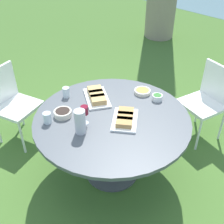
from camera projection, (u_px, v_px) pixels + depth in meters
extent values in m
plane|color=#446B2B|center=(112.00, 171.00, 2.99)|extent=(40.00, 40.00, 0.00)
cylinder|color=#4C4C51|center=(112.00, 171.00, 2.98)|extent=(0.55, 0.55, 0.02)
cylinder|color=#4C4C51|center=(112.00, 147.00, 2.78)|extent=(0.11, 0.11, 0.67)
cylinder|color=#4C5156|center=(112.00, 119.00, 2.57)|extent=(1.44, 1.44, 0.03)
cube|color=white|center=(202.00, 105.00, 3.21)|extent=(0.53, 0.52, 0.04)
cube|color=white|center=(218.00, 83.00, 3.15)|extent=(0.43, 0.14, 0.42)
cylinder|color=white|center=(175.00, 117.00, 3.41)|extent=(0.03, 0.03, 0.43)
cylinder|color=white|center=(198.00, 135.00, 3.13)|extent=(0.03, 0.03, 0.43)
cylinder|color=white|center=(198.00, 108.00, 3.56)|extent=(0.03, 0.03, 0.43)
cylinder|color=white|center=(222.00, 125.00, 3.28)|extent=(0.03, 0.03, 0.43)
cube|color=white|center=(17.00, 107.00, 3.17)|extent=(0.54, 0.55, 0.04)
cube|color=white|center=(0.00, 86.00, 3.10)|extent=(0.17, 0.43, 0.42)
cylinder|color=white|center=(22.00, 138.00, 3.09)|extent=(0.03, 0.03, 0.43)
cylinder|color=white|center=(44.00, 119.00, 3.37)|extent=(0.03, 0.03, 0.43)
cylinder|color=white|center=(21.00, 111.00, 3.51)|extent=(0.03, 0.03, 0.43)
cylinder|color=silver|center=(80.00, 122.00, 2.33)|extent=(0.09, 0.09, 0.22)
cone|color=silver|center=(83.00, 115.00, 2.25)|extent=(0.02, 0.02, 0.03)
cylinder|color=silver|center=(85.00, 123.00, 2.49)|extent=(0.06, 0.06, 0.01)
cylinder|color=silver|center=(85.00, 118.00, 2.46)|extent=(0.01, 0.01, 0.10)
cylinder|color=maroon|center=(84.00, 110.00, 2.41)|extent=(0.07, 0.07, 0.08)
cube|color=white|center=(125.00, 120.00, 2.51)|extent=(0.38, 0.40, 0.02)
cube|color=#B2844C|center=(124.00, 122.00, 2.43)|extent=(0.18, 0.18, 0.04)
cube|color=#B2844C|center=(125.00, 117.00, 2.50)|extent=(0.18, 0.18, 0.04)
cube|color=#B2844C|center=(126.00, 112.00, 2.56)|extent=(0.18, 0.18, 0.04)
cube|color=white|center=(97.00, 98.00, 2.81)|extent=(0.44, 0.38, 0.02)
cube|color=tan|center=(95.00, 91.00, 2.85)|extent=(0.19, 0.19, 0.05)
cube|color=tan|center=(97.00, 95.00, 2.78)|extent=(0.19, 0.19, 0.05)
cube|color=tan|center=(98.00, 100.00, 2.72)|extent=(0.19, 0.19, 0.05)
cylinder|color=beige|center=(142.00, 92.00, 2.89)|extent=(0.17, 0.17, 0.04)
cylinder|color=#E0C147|center=(142.00, 91.00, 2.88)|extent=(0.14, 0.14, 0.02)
cylinder|color=white|center=(157.00, 98.00, 2.78)|extent=(0.10, 0.10, 0.06)
cylinder|color=#387533|center=(157.00, 96.00, 2.77)|extent=(0.08, 0.08, 0.03)
cylinder|color=beige|center=(63.00, 113.00, 2.57)|extent=(0.16, 0.16, 0.05)
cylinder|color=#2D231E|center=(63.00, 112.00, 2.56)|extent=(0.13, 0.13, 0.02)
cylinder|color=silver|center=(47.00, 118.00, 2.47)|extent=(0.07, 0.07, 0.10)
cylinder|color=silver|center=(66.00, 92.00, 2.81)|extent=(0.07, 0.07, 0.11)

